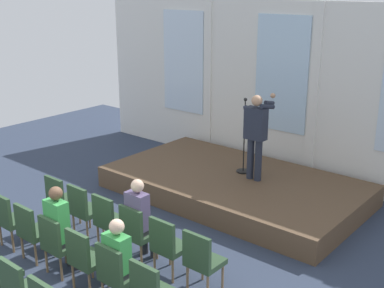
% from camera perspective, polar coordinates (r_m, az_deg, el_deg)
% --- Properties ---
extents(rear_partition, '(10.43, 0.14, 3.81)m').
position_cam_1_polar(rear_partition, '(11.11, 10.33, 6.13)').
color(rear_partition, silver).
rests_on(rear_partition, ground).
extents(stage_platform, '(5.04, 2.86, 0.43)m').
position_cam_1_polar(stage_platform, '(10.22, 4.82, -4.75)').
color(stage_platform, brown).
rests_on(stage_platform, ground).
extents(speaker, '(0.52, 0.69, 1.69)m').
position_cam_1_polar(speaker, '(9.70, 7.28, 1.46)').
color(speaker, '#232838').
rests_on(speaker, stage_platform).
extents(mic_stand, '(0.28, 0.28, 1.55)m').
position_cam_1_polar(mic_stand, '(10.25, 5.89, -1.42)').
color(mic_stand, black).
rests_on(mic_stand, stage_platform).
extents(chair_r0_c0, '(0.46, 0.44, 0.94)m').
position_cam_1_polar(chair_r0_c0, '(9.14, -14.73, -5.93)').
color(chair_r0_c0, olive).
rests_on(chair_r0_c0, ground).
extents(chair_r0_c1, '(0.46, 0.44, 0.94)m').
position_cam_1_polar(chair_r0_c1, '(8.67, -12.23, -7.08)').
color(chair_r0_c1, olive).
rests_on(chair_r0_c1, ground).
extents(chair_r0_c2, '(0.46, 0.44, 0.94)m').
position_cam_1_polar(chair_r0_c2, '(8.22, -9.44, -8.35)').
color(chair_r0_c2, olive).
rests_on(chair_r0_c2, ground).
extents(chair_r0_c3, '(0.46, 0.44, 0.94)m').
position_cam_1_polar(chair_r0_c3, '(7.79, -6.32, -9.73)').
color(chair_r0_c3, olive).
rests_on(chair_r0_c3, ground).
extents(audience_r0_c3, '(0.36, 0.39, 1.35)m').
position_cam_1_polar(audience_r0_c3, '(7.75, -5.94, -8.12)').
color(audience_r0_c3, '#2D2D33').
rests_on(audience_r0_c3, ground).
extents(chair_r0_c4, '(0.46, 0.44, 0.94)m').
position_cam_1_polar(chair_r0_c4, '(7.40, -2.81, -11.23)').
color(chair_r0_c4, olive).
rests_on(chair_r0_c4, ground).
extents(chair_r0_c5, '(0.46, 0.44, 0.94)m').
position_cam_1_polar(chair_r0_c5, '(7.04, 1.11, -12.85)').
color(chair_r0_c5, olive).
rests_on(chair_r0_c5, ground).
extents(chair_r1_c0, '(0.46, 0.44, 0.94)m').
position_cam_1_polar(chair_r1_c0, '(8.67, -20.05, -7.80)').
color(chair_r1_c0, olive).
rests_on(chair_r1_c0, ground).
extents(chair_r1_c1, '(0.46, 0.44, 0.94)m').
position_cam_1_polar(chair_r1_c1, '(8.17, -17.73, -9.16)').
color(chair_r1_c1, olive).
rests_on(chair_r1_c1, ground).
extents(chair_r1_c2, '(0.46, 0.44, 0.94)m').
position_cam_1_polar(chair_r1_c2, '(7.69, -15.09, -10.68)').
color(chair_r1_c2, olive).
rests_on(chair_r1_c2, ground).
extents(audience_r1_c2, '(0.36, 0.39, 1.38)m').
position_cam_1_polar(audience_r1_c2, '(7.63, -14.75, -8.96)').
color(audience_r1_c2, '#2D2D33').
rests_on(audience_r1_c2, ground).
extents(chair_r1_c3, '(0.46, 0.44, 0.94)m').
position_cam_1_polar(chair_r1_c3, '(7.23, -12.07, -12.36)').
color(chair_r1_c3, olive).
rests_on(chair_r1_c3, ground).
extents(chair_r1_c4, '(0.46, 0.44, 0.94)m').
position_cam_1_polar(chair_r1_c4, '(6.80, -8.62, -14.23)').
color(chair_r1_c4, olive).
rests_on(chair_r1_c4, ground).
extents(audience_r1_c4, '(0.36, 0.39, 1.28)m').
position_cam_1_polar(audience_r1_c4, '(6.76, -8.15, -12.69)').
color(audience_r1_c4, '#2D2D33').
rests_on(audience_r1_c4, ground).
extents(chair_r2_c3, '(0.46, 0.44, 0.94)m').
position_cam_1_polar(chair_r2_c3, '(6.77, -18.85, -15.24)').
color(chair_r2_c3, olive).
rests_on(chair_r2_c3, ground).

